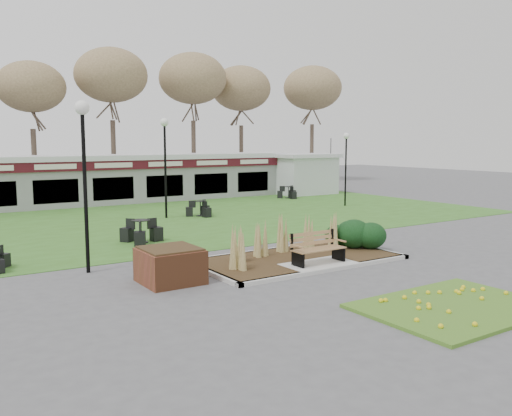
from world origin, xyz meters
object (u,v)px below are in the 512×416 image
lamp_post_mid_left (84,148)px  lamp_post_far_right (346,153)px  bistro_set_d (288,194)px  park_bench (317,248)px  lamp_post_mid_right (165,146)px  bistro_set_c (200,211)px  brick_planter (170,265)px  patio_umbrella (330,168)px  bistro_set_b (141,235)px  service_hut (303,173)px  food_pavilion (105,179)px

lamp_post_mid_left → lamp_post_far_right: bearing=24.5°
lamp_post_far_right → bistro_set_d: (-0.25, 5.11, -2.78)m
park_bench → lamp_post_mid_right: bearing=87.9°
bistro_set_c → brick_planter: bearing=-121.1°
park_bench → lamp_post_far_right: bearing=44.3°
park_bench → patio_umbrella: 23.93m
lamp_post_mid_left → lamp_post_mid_right: size_ratio=1.01×
park_bench → bistro_set_b: bearing=114.8°
bistro_set_b → bistro_set_c: bistro_set_b is taller
service_hut → bistro_set_d: 3.43m
bistro_set_b → bistro_set_d: (13.83, 9.49, -0.03)m
lamp_post_far_right → bistro_set_b: (-14.08, -4.38, -2.75)m
bistro_set_b → bistro_set_d: bearing=34.4°
lamp_post_far_right → patio_umbrella: bearing=54.7°
lamp_post_far_right → bistro_set_d: bearing=92.8°
food_pavilion → lamp_post_mid_left: lamp_post_mid_left is taller
food_pavilion → service_hut: food_pavilion is taller
lamp_post_mid_right → bistro_set_d: bearing=21.1°
food_pavilion → bistro_set_d: 11.55m
lamp_post_mid_right → lamp_post_far_right: size_ratio=1.15×
food_pavilion → lamp_post_mid_left: 17.79m
lamp_post_far_right → patio_umbrella: (4.90, 6.93, -1.26)m
lamp_post_far_right → bistro_set_c: lamp_post_far_right is taller
patio_umbrella → bistro_set_b: bearing=-149.2°
bistro_set_c → patio_umbrella: bearing=24.0°
lamp_post_mid_left → lamp_post_mid_right: 10.91m
bistro_set_c → lamp_post_mid_right: bearing=168.2°
service_hut → bistro_set_b: 20.02m
park_bench → bistro_set_b: 7.11m
lamp_post_mid_right → bistro_set_b: size_ratio=3.01×
park_bench → service_hut: (13.50, 17.75, 0.86)m
park_bench → food_pavilion: size_ratio=0.07×
bistro_set_d → service_hut: bearing=34.4°
park_bench → bistro_set_b: size_ratio=1.06×
park_bench → brick_planter: size_ratio=1.13×
brick_planter → food_pavilion: bearing=76.9°
lamp_post_mid_left → lamp_post_far_right: (17.01, 7.77, -0.49)m
food_pavilion → patio_umbrella: bearing=-7.0°
lamp_post_mid_right → lamp_post_far_right: lamp_post_mid_right is taller
lamp_post_far_right → bistro_set_b: 15.00m
lamp_post_mid_left → bistro_set_c: 12.15m
lamp_post_far_right → bistro_set_b: bearing=-162.7°
park_bench → bistro_set_c: park_bench is taller
lamp_post_mid_left → bistro_set_b: lamp_post_mid_left is taller
lamp_post_far_right → bistro_set_c: bearing=175.3°
bistro_set_d → patio_umbrella: 5.67m
lamp_post_mid_left → brick_planter: bearing=-56.8°
brick_planter → lamp_post_mid_left: lamp_post_mid_left is taller
brick_planter → food_pavilion: size_ratio=0.06×
bistro_set_c → lamp_post_mid_left: bearing=-133.4°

